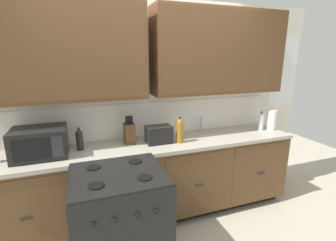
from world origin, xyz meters
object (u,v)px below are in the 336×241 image
(bottle_clear, at_px, (261,121))
(stove_range, at_px, (121,223))
(knife_block, at_px, (129,133))
(bottle_amber, at_px, (180,130))
(toaster, at_px, (159,134))
(bottle_dark, at_px, (79,139))
(paper_towel_roll, at_px, (272,120))
(microwave, at_px, (40,143))

(bottle_clear, bearing_deg, stove_range, -161.84)
(knife_block, relative_size, bottle_amber, 1.06)
(toaster, bearing_deg, knife_block, 161.20)
(bottle_amber, bearing_deg, toaster, 161.87)
(bottle_dark, bearing_deg, bottle_clear, -1.31)
(toaster, distance_m, bottle_clear, 1.39)
(knife_block, relative_size, paper_towel_roll, 1.19)
(bottle_amber, bearing_deg, paper_towel_roll, 2.57)
(microwave, relative_size, paper_towel_roll, 1.85)
(bottle_clear, bearing_deg, bottle_amber, -175.59)
(bottle_amber, bearing_deg, bottle_clear, 4.41)
(paper_towel_roll, bearing_deg, bottle_amber, -177.43)
(stove_range, bearing_deg, knife_block, 71.42)
(knife_block, bearing_deg, bottle_dark, -176.27)
(stove_range, xyz_separation_m, bottle_clear, (1.94, 0.64, 0.57))
(knife_block, bearing_deg, bottle_clear, -2.85)
(paper_towel_roll, bearing_deg, bottle_dark, 178.00)
(toaster, relative_size, bottle_dark, 1.19)
(stove_range, height_order, bottle_dark, bottle_dark)
(bottle_dark, bearing_deg, bottle_amber, -7.74)
(microwave, xyz_separation_m, bottle_clear, (2.57, 0.00, -0.02))
(microwave, xyz_separation_m, bottle_amber, (1.39, -0.09, 0.00))
(stove_range, xyz_separation_m, bottle_amber, (0.77, 0.55, 0.59))
(toaster, bearing_deg, bottle_clear, 0.79)
(paper_towel_roll, bearing_deg, microwave, 179.42)
(stove_range, relative_size, bottle_dark, 4.03)
(bottle_amber, height_order, bottle_clear, bottle_amber)
(stove_range, relative_size, paper_towel_roll, 3.65)
(bottle_amber, distance_m, bottle_dark, 1.05)
(knife_block, distance_m, bottle_clear, 1.70)
(bottle_clear, bearing_deg, bottle_dark, 178.69)
(microwave, bearing_deg, bottle_clear, 0.10)
(knife_block, bearing_deg, paper_towel_roll, -3.62)
(knife_block, relative_size, bottle_dark, 1.32)
(toaster, distance_m, bottle_amber, 0.23)
(bottle_amber, bearing_deg, bottle_dark, 172.26)
(paper_towel_roll, relative_size, bottle_dark, 1.10)
(stove_range, bearing_deg, bottle_amber, 35.49)
(bottle_dark, bearing_deg, microwave, -171.09)
(microwave, height_order, paper_towel_roll, microwave)
(stove_range, bearing_deg, paper_towel_roll, 16.20)
(bottle_dark, xyz_separation_m, bottle_clear, (2.22, -0.05, 0.00))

